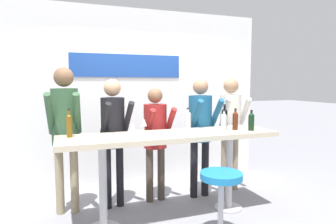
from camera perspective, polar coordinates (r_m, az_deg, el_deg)
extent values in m
plane|color=gray|center=(3.92, 0.53, -19.52)|extent=(40.00, 40.00, 0.00)
cube|color=white|center=(4.96, -5.42, 2.76)|extent=(4.24, 0.10, 2.85)
cube|color=#1E479E|center=(4.86, -7.78, 8.73)|extent=(1.77, 0.02, 0.36)
cube|color=beige|center=(3.61, 0.55, -4.57)|extent=(2.64, 0.67, 0.06)
cylinder|color=#B2B2B7|center=(3.54, -12.29, -13.34)|extent=(0.09, 0.09, 1.00)
cylinder|color=#B2B2B7|center=(4.08, 11.56, -10.79)|extent=(0.09, 0.09, 1.00)
cylinder|color=#B2B2B7|center=(4.25, 11.42, -17.42)|extent=(0.36, 0.36, 0.02)
cylinder|color=#B2B2B7|center=(3.36, 10.00, -17.41)|extent=(0.06, 0.06, 0.67)
cylinder|color=#1972B2|center=(3.24, 10.10, -11.88)|extent=(0.44, 0.44, 0.07)
cylinder|color=gray|center=(4.12, -19.95, -11.99)|extent=(0.10, 0.10, 0.89)
cylinder|color=gray|center=(4.10, -17.39, -11.97)|extent=(0.10, 0.10, 0.89)
cylinder|color=#335638|center=(3.95, -19.03, -0.85)|extent=(0.36, 0.36, 0.71)
sphere|color=brown|center=(3.93, -19.26, 6.31)|extent=(0.24, 0.24, 0.24)
cylinder|color=#335638|center=(3.79, -21.60, -0.42)|extent=(0.12, 0.41, 0.54)
cylinder|color=#335638|center=(3.76, -16.89, -0.31)|extent=(0.12, 0.41, 0.54)
cylinder|color=black|center=(4.13, -11.43, -12.22)|extent=(0.10, 0.10, 0.82)
cylinder|color=black|center=(4.17, -9.14, -11.97)|extent=(0.10, 0.10, 0.82)
cylinder|color=black|center=(3.99, -10.46, -1.96)|extent=(0.35, 0.35, 0.65)
sphere|color=tan|center=(3.96, -10.58, 4.57)|extent=(0.22, 0.22, 0.22)
cylinder|color=black|center=(3.79, -11.89, -1.66)|extent=(0.12, 0.38, 0.50)
cylinder|color=black|center=(3.88, -7.71, -1.43)|extent=(0.12, 0.38, 0.50)
cylinder|color=#473D33|center=(4.28, -3.52, -11.86)|extent=(0.10, 0.10, 0.77)
cylinder|color=#473D33|center=(4.35, -1.32, -11.59)|extent=(0.10, 0.10, 0.77)
cylinder|color=maroon|center=(4.16, -2.45, -2.67)|extent=(0.35, 0.35, 0.61)
sphere|color=brown|center=(4.12, -2.48, 3.15)|extent=(0.21, 0.21, 0.21)
cylinder|color=maroon|center=(3.96, -3.66, -2.46)|extent=(0.11, 0.36, 0.47)
cylinder|color=maroon|center=(4.08, 0.31, -2.21)|extent=(0.11, 0.36, 0.47)
cylinder|color=black|center=(4.44, 4.96, -10.80)|extent=(0.11, 0.11, 0.83)
cylinder|color=black|center=(4.53, 7.08, -10.51)|extent=(0.11, 0.11, 0.83)
cylinder|color=#19517A|center=(4.34, 6.13, -1.19)|extent=(0.35, 0.35, 0.66)
sphere|color=#9E7556|center=(4.31, 6.19, 4.87)|extent=(0.22, 0.22, 0.22)
cylinder|color=#19517A|center=(4.12, 5.23, -0.88)|extent=(0.09, 0.39, 0.50)
cylinder|color=#19517A|center=(4.27, 9.04, -0.69)|extent=(0.09, 0.39, 0.50)
cylinder|color=gray|center=(4.78, 10.63, -9.66)|extent=(0.10, 0.10, 0.83)
cylinder|color=gray|center=(4.85, 12.58, -9.50)|extent=(0.10, 0.10, 0.83)
cylinder|color=beige|center=(4.68, 11.79, -0.73)|extent=(0.37, 0.37, 0.66)
sphere|color=#9E7556|center=(4.65, 11.90, 4.91)|extent=(0.23, 0.23, 0.23)
cylinder|color=beige|center=(4.47, 10.76, -0.38)|extent=(0.14, 0.39, 0.50)
cylinder|color=beige|center=(4.58, 14.29, -0.31)|extent=(0.14, 0.39, 0.50)
cylinder|color=black|center=(3.97, 15.57, -2.08)|extent=(0.07, 0.07, 0.18)
sphere|color=black|center=(3.96, 15.60, -0.76)|extent=(0.07, 0.07, 0.07)
cylinder|color=black|center=(3.96, 15.62, -0.29)|extent=(0.03, 0.03, 0.06)
cylinder|color=black|center=(3.95, 15.63, 0.27)|extent=(0.03, 0.03, 0.01)
cylinder|color=brown|center=(3.52, -18.29, -2.77)|extent=(0.06, 0.06, 0.23)
sphere|color=brown|center=(3.50, -18.34, -0.95)|extent=(0.06, 0.06, 0.06)
cylinder|color=brown|center=(3.50, -18.36, -0.30)|extent=(0.02, 0.02, 0.08)
cylinder|color=black|center=(3.50, -18.39, 0.48)|extent=(0.03, 0.03, 0.02)
cylinder|color=black|center=(3.98, 10.68, -1.61)|extent=(0.08, 0.08, 0.23)
sphere|color=black|center=(3.97, 10.71, 0.04)|extent=(0.08, 0.08, 0.08)
cylinder|color=black|center=(3.96, 10.72, 0.63)|extent=(0.03, 0.03, 0.08)
cylinder|color=black|center=(3.96, 10.73, 1.34)|extent=(0.03, 0.03, 0.02)
cylinder|color=#4C1E0F|center=(3.97, 12.68, -1.92)|extent=(0.07, 0.07, 0.19)
sphere|color=#4C1E0F|center=(3.96, 12.71, -0.52)|extent=(0.07, 0.07, 0.07)
cylinder|color=#4C1E0F|center=(3.96, 12.72, -0.03)|extent=(0.03, 0.03, 0.07)
cylinder|color=black|center=(3.96, 12.74, 0.57)|extent=(0.03, 0.03, 0.01)
cylinder|color=#B7BCC1|center=(3.72, 10.59, -2.37)|extent=(0.07, 0.07, 0.20)
sphere|color=#B7BCC1|center=(3.71, 10.61, -0.87)|extent=(0.07, 0.07, 0.07)
cylinder|color=#B7BCC1|center=(3.71, 10.62, -0.34)|extent=(0.03, 0.03, 0.07)
cylinder|color=black|center=(3.71, 10.63, 0.30)|extent=(0.03, 0.03, 0.01)
cylinder|color=#B7BCC1|center=(3.81, 3.80, -2.05)|extent=(0.08, 0.08, 0.20)
sphere|color=#B7BCC1|center=(3.79, 3.81, -0.52)|extent=(0.08, 0.08, 0.08)
cylinder|color=#B7BCC1|center=(3.79, 3.81, 0.02)|extent=(0.03, 0.03, 0.07)
cylinder|color=black|center=(3.79, 3.82, 0.68)|extent=(0.03, 0.03, 0.02)
cylinder|color=silver|center=(3.65, -4.57, -3.96)|extent=(0.06, 0.06, 0.01)
cylinder|color=silver|center=(3.64, -4.58, -3.28)|extent=(0.01, 0.01, 0.08)
cone|color=silver|center=(3.63, -4.59, -1.95)|extent=(0.07, 0.07, 0.09)
cylinder|color=silver|center=(3.30, -6.73, -4.98)|extent=(0.06, 0.06, 0.01)
cylinder|color=silver|center=(3.30, -6.74, -4.24)|extent=(0.01, 0.01, 0.08)
cone|color=silver|center=(3.28, -6.75, -2.77)|extent=(0.07, 0.07, 0.09)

